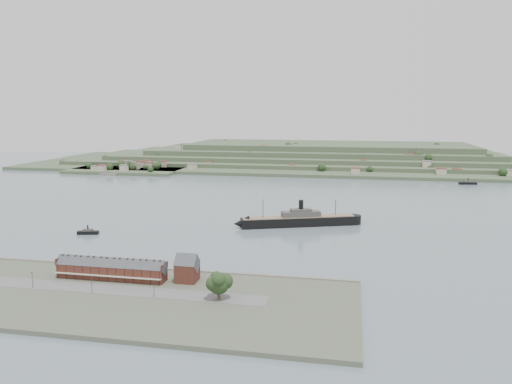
% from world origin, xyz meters
% --- Properties ---
extents(ground, '(1400.00, 1400.00, 0.00)m').
position_xyz_m(ground, '(0.00, 0.00, 0.00)').
color(ground, slate).
rests_on(ground, ground).
extents(near_shore, '(220.00, 80.00, 2.60)m').
position_xyz_m(near_shore, '(0.00, -186.75, 1.01)').
color(near_shore, '#4C5142').
rests_on(near_shore, ground).
extents(terrace_row, '(55.60, 9.80, 11.07)m').
position_xyz_m(terrace_row, '(-10.00, -168.02, 6.84)').
color(terrace_row, '#4E281C').
rests_on(terrace_row, ground).
extents(gabled_building, '(10.40, 10.18, 14.09)m').
position_xyz_m(gabled_building, '(27.50, -164.00, 8.19)').
color(gabled_building, '#4E281C').
rests_on(gabled_building, ground).
extents(far_peninsula, '(760.00, 309.00, 30.00)m').
position_xyz_m(far_peninsula, '(27.91, 393.10, 11.88)').
color(far_peninsula, '#3F5237').
rests_on(far_peninsula, ground).
extents(steamship, '(91.71, 42.38, 22.93)m').
position_xyz_m(steamship, '(64.43, -30.26, 4.23)').
color(steamship, black).
rests_on(steamship, ground).
extents(tugboat, '(14.70, 6.80, 6.40)m').
position_xyz_m(tugboat, '(-71.61, -81.93, 1.56)').
color(tugboat, black).
rests_on(tugboat, ground).
extents(ferry_west, '(18.03, 10.12, 6.52)m').
position_xyz_m(ferry_west, '(-199.43, 225.00, 1.57)').
color(ferry_west, black).
rests_on(ferry_west, ground).
extents(ferry_east, '(19.78, 7.81, 7.22)m').
position_xyz_m(ferry_east, '(232.90, 211.18, 1.74)').
color(ferry_east, black).
rests_on(ferry_east, ground).
extents(fig_tree, '(11.46, 9.93, 12.79)m').
position_xyz_m(fig_tree, '(49.12, -184.39, 9.81)').
color(fig_tree, '#463220').
rests_on(fig_tree, ground).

